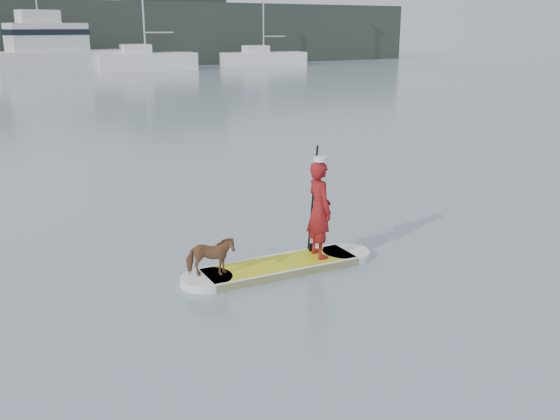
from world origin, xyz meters
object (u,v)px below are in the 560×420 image
paddleboard (280,266)px  sailboat_e (145,60)px  dog (210,257)px  sailboat_f (263,57)px  motor_yacht_a (56,50)px  paddler (319,209)px

paddleboard → sailboat_e: bearing=77.2°
paddleboard → sailboat_e: (14.17, 45.67, 0.83)m
dog → sailboat_f: size_ratio=0.06×
paddleboard → dog: 1.23m
paddleboard → dog: bearing=-180.0°
sailboat_f → paddleboard: bearing=-110.6°
sailboat_f → motor_yacht_a: sailboat_f is taller
sailboat_e → sailboat_f: sailboat_e is taller
sailboat_f → motor_yacht_a: (-19.34, 0.45, 1.02)m
sailboat_f → paddler: bearing=-109.9°
paddleboard → paddler: paddler is taller
paddler → motor_yacht_a: 46.99m
motor_yacht_a → dog: bearing=-106.9°
paddler → dog: 1.95m
sailboat_e → motor_yacht_a: sailboat_e is taller
dog → sailboat_f: bearing=-7.3°
paddleboard → motor_yacht_a: (6.89, 46.52, 1.79)m
dog → paddleboard: bearing=-70.9°
paddler → dog: (-1.88, 0.15, -0.48)m
paddleboard → motor_yacht_a: 47.06m
dog → sailboat_f: 53.53m
sailboat_e → dog: bearing=-103.2°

